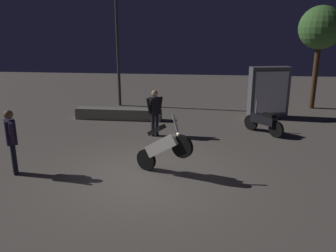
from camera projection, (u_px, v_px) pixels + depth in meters
name	position (u px, v px, depth m)	size (l,w,h in m)	color
ground_plane	(147.00, 176.00, 8.51)	(40.00, 40.00, 0.00)	#605951
motorcycle_white_foreground	(163.00, 147.00, 8.39)	(1.51, 0.87, 1.63)	black
motorcycle_black_parked_left	(264.00, 121.00, 11.89)	(1.19, 1.29, 1.11)	black
person_rider_beside	(11.00, 137.00, 8.38)	(0.46, 0.59, 1.67)	black
person_bystander_far	(155.00, 109.00, 11.49)	(0.55, 0.51, 1.59)	black
streetlamp_near	(117.00, 33.00, 15.51)	(0.36, 0.36, 5.37)	#38383D
tree_left_bg	(321.00, 29.00, 14.91)	(1.89, 1.89, 4.57)	#4C331E
kiosk_billboard	(269.00, 92.00, 13.93)	(1.67, 0.84, 2.10)	#595960
planter_wall_low	(119.00, 114.00, 13.83)	(3.51, 0.50, 0.45)	gray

